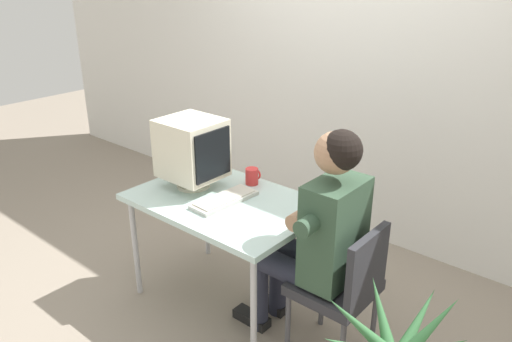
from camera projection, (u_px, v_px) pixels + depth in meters
ground_plane at (227, 299)px, 3.29m from camera, size 12.00×12.00×0.00m
wall_back at (390, 47)px, 3.53m from camera, size 8.00×0.10×3.00m
desk at (225, 207)px, 3.03m from camera, size 1.13×0.76×0.73m
crt_monitor at (192, 149)px, 3.09m from camera, size 0.37×0.33×0.44m
keyboard at (225, 199)px, 2.97m from camera, size 0.19×0.44×0.03m
office_chair at (344, 284)px, 2.63m from camera, size 0.40×0.40×0.83m
person_seated at (317, 233)px, 2.64m from camera, size 0.72×0.55×1.32m
desk_mug at (252, 176)px, 3.20m from camera, size 0.08×0.09×0.11m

